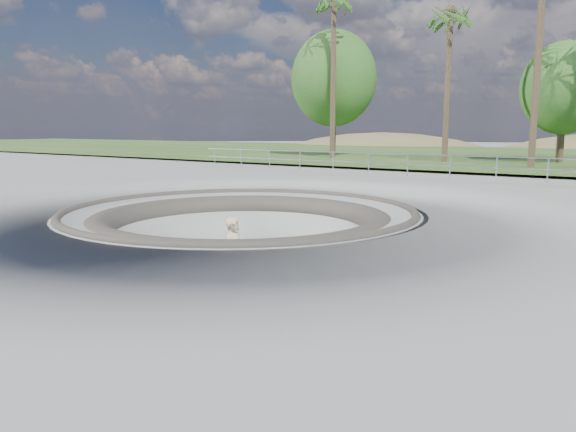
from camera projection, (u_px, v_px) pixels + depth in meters
The scene contains 10 objects.
ground at pixel (241, 210), 16.32m from camera, with size 180.00×180.00×0.00m, color #969691.
skate_bowl at pixel (241, 271), 16.61m from camera, with size 14.00×14.00×4.10m.
grass_strip at pixel (521, 156), 43.74m from camera, with size 180.00×36.00×0.12m.
safety_railing at pixel (408, 165), 25.90m from camera, with size 25.00×0.06×1.03m.
skateboard at pixel (235, 293), 14.44m from camera, with size 0.77×0.36×0.08m.
skater at pixel (235, 256), 14.29m from camera, with size 0.71×0.47×1.96m, color beige.
palm_a at pixel (334, 6), 37.79m from camera, with size 2.60×2.60×11.81m.
palm_b at pixel (450, 20), 33.68m from camera, with size 2.60×2.60×9.95m.
bushy_tree_left at pixel (334, 79), 41.81m from camera, with size 6.51×5.92×9.39m.
bushy_tree_mid at pixel (564, 88), 33.80m from camera, with size 5.11×4.65×7.37m.
Camera 1 is at (10.44, -12.40, 2.38)m, focal length 35.00 mm.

